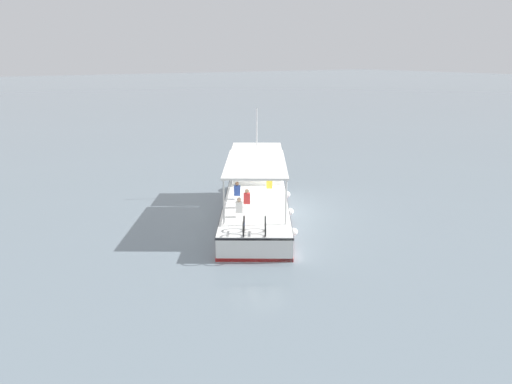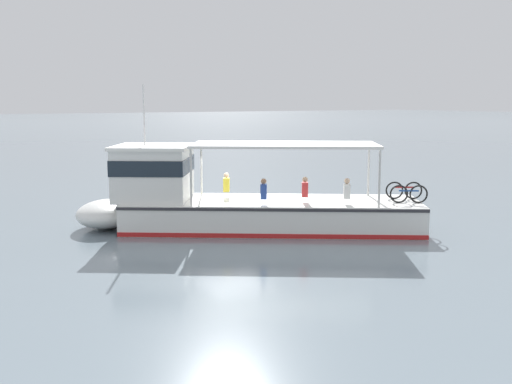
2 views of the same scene
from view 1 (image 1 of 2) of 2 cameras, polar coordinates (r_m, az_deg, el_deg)
ground_plane at (r=27.63m, az=2.11°, el=-2.32°), size 400.00×400.00×0.00m
ferry_main at (r=27.45m, az=0.03°, el=-0.22°), size 12.34×9.53×5.32m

